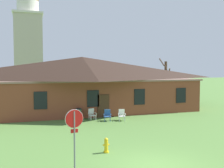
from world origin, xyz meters
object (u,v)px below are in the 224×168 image
Objects in this scene: stop_sign at (74,128)px; lawn_chair_by_porch at (92,114)px; lawn_chair_left_end at (122,115)px; trash_bin at (79,114)px; fire_hydrant at (106,146)px; lawn_chair_near_door at (107,115)px.

stop_sign is 11.36m from lawn_chair_by_porch.
lawn_chair_by_porch is at bearing 73.10° from stop_sign.
trash_bin is (-3.45, 1.55, -0.00)m from lawn_chair_left_end.
lawn_chair_left_end is 8.44m from fire_hydrant.
stop_sign is at bearing -135.06° from fire_hydrant.
stop_sign is at bearing -120.33° from lawn_chair_left_end.
fire_hydrant is at bearing -98.32° from lawn_chair_by_porch.
fire_hydrant is at bearing -107.14° from lawn_chair_near_door.
lawn_chair_by_porch is at bearing 139.65° from lawn_chair_near_door.
lawn_chair_left_end is at bearing -24.18° from trash_bin.
lawn_chair_left_end is 0.98× the size of trash_bin.
lawn_chair_near_door is at bearing 72.86° from fire_hydrant.
trash_bin is at bearing 161.39° from lawn_chair_by_porch.
lawn_chair_near_door reaches higher than fire_hydrant.
lawn_chair_near_door is at bearing 65.84° from stop_sign.
lawn_chair_left_end is at bearing -10.13° from lawn_chair_near_door.
stop_sign reaches higher than lawn_chair_by_porch.
fire_hydrant is (-1.29, -8.80, -0.12)m from lawn_chair_by_porch.
lawn_chair_by_porch is at bearing 153.34° from lawn_chair_left_end.
fire_hydrant is 9.18m from trash_bin.
stop_sign is 2.75× the size of trash_bin.
lawn_chair_by_porch and lawn_chair_left_end have the same top height.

